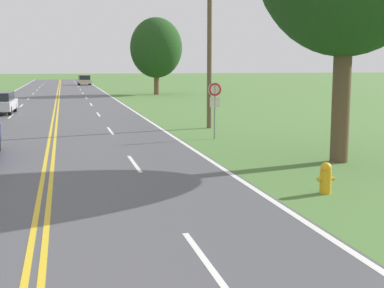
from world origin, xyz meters
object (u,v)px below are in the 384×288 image
(tree_mid_treeline, at_px, (156,48))
(traffic_sign, at_px, (215,97))
(fire_hydrant, at_px, (326,178))
(car_champagne_hatchback_mid_near, at_px, (84,80))

(tree_mid_treeline, bearing_deg, traffic_sign, -95.69)
(fire_hydrant, distance_m, tree_mid_treeline, 45.94)
(tree_mid_treeline, bearing_deg, fire_hydrant, -94.46)
(fire_hydrant, bearing_deg, tree_mid_treeline, 85.54)
(car_champagne_hatchback_mid_near, bearing_deg, traffic_sign, -0.19)
(fire_hydrant, bearing_deg, traffic_sign, 89.79)
(fire_hydrant, height_order, tree_mid_treeline, tree_mid_treeline)
(fire_hydrant, xyz_separation_m, traffic_sign, (0.04, 10.26, 1.44))
(tree_mid_treeline, bearing_deg, car_champagne_hatchback_mid_near, 102.43)
(car_champagne_hatchback_mid_near, bearing_deg, fire_hydrant, -0.58)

